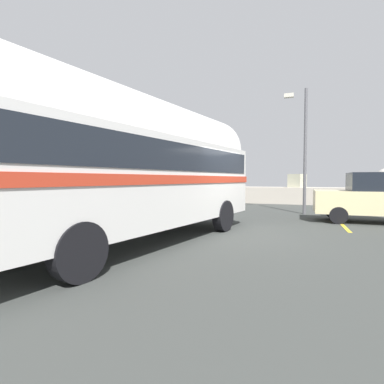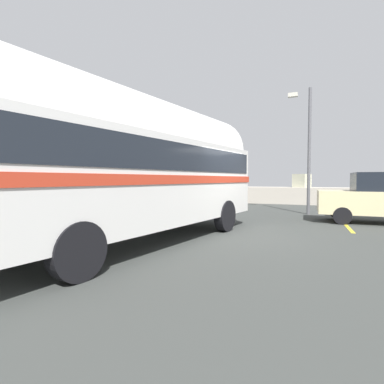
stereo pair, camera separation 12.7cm
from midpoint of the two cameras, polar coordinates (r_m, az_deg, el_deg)
name	(u,v)px [view 2 (the right image)]	position (r m, az deg, el deg)	size (l,w,h in m)	color
ground	(226,233)	(8.79, 7.15, -8.11)	(32.00, 26.00, 0.02)	#383B38
breakwater	(272,193)	(20.30, 15.64, -0.28)	(31.36, 2.08, 2.33)	#B3AA9C
vintage_coach	(140,163)	(7.39, -9.81, 5.74)	(4.13, 8.89, 3.70)	black
parked_car_nearest	(381,197)	(12.56, 33.61, -0.89)	(4.10, 1.74, 1.86)	black
lamp_post	(307,143)	(14.41, 22.01, 8.95)	(1.05, 0.77, 5.77)	#5B5B60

